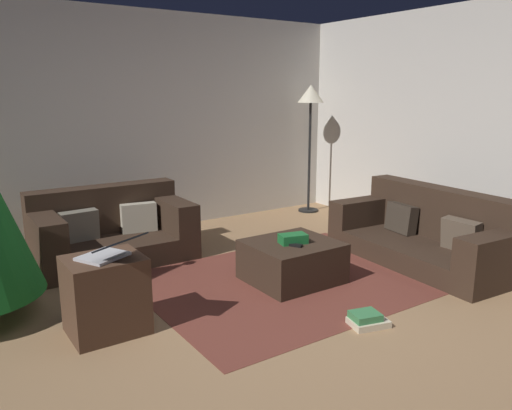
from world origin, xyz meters
TOP-DOWN VIEW (x-y plane):
  - ground_plane at (0.00, 0.00)m, footprint 6.40×6.40m
  - rear_partition at (0.00, 3.14)m, footprint 6.40×0.12m
  - couch_left at (-0.37, 2.24)m, footprint 1.53×0.86m
  - couch_right at (2.25, 0.40)m, footprint 0.98×1.94m
  - ottoman at (0.77, 0.72)m, footprint 0.76×0.69m
  - gift_box at (0.75, 0.69)m, footprint 0.27×0.19m
  - tv_remote at (0.70, 0.62)m, footprint 0.12×0.16m
  - side_table at (-0.93, 0.68)m, footprint 0.52×0.44m
  - laptop at (-0.91, 0.62)m, footprint 0.46×0.51m
  - book_stack at (0.67, -0.30)m, footprint 0.31×0.26m
  - corner_lamp at (2.63, 2.72)m, footprint 0.36×0.36m
  - area_rug at (0.77, 0.72)m, footprint 2.60×2.00m

SIDE VIEW (x-z plane):
  - ground_plane at x=0.00m, z-range 0.00..0.00m
  - area_rug at x=0.77m, z-range 0.00..0.01m
  - book_stack at x=0.67m, z-range -0.01..0.10m
  - ottoman at x=0.77m, z-range 0.00..0.36m
  - couch_right at x=2.25m, z-range -0.09..0.63m
  - side_table at x=-0.93m, z-range 0.00..0.56m
  - couch_left at x=-0.37m, z-range -0.07..0.65m
  - tv_remote at x=0.70m, z-range 0.36..0.39m
  - gift_box at x=0.75m, z-range 0.36..0.45m
  - laptop at x=-0.91m, z-range 0.52..0.71m
  - rear_partition at x=0.00m, z-range 0.00..2.60m
  - corner_lamp at x=2.63m, z-range 0.62..2.38m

